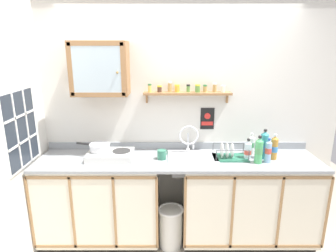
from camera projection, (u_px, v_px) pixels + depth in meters
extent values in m
cube|color=silver|center=(177.00, 117.00, 3.19)|extent=(3.55, 0.05, 2.66)
cube|color=black|center=(103.00, 233.00, 3.24)|extent=(1.22, 0.55, 0.08)
cube|color=beige|center=(100.00, 198.00, 3.09)|extent=(1.24, 0.61, 0.85)
cube|color=#997047|center=(90.00, 178.00, 2.69)|extent=(1.24, 0.01, 0.03)
cube|color=#997047|center=(96.00, 246.00, 2.89)|extent=(1.24, 0.01, 0.03)
cube|color=#997047|center=(30.00, 214.00, 2.79)|extent=(0.02, 0.01, 0.78)
cube|color=#997047|center=(72.00, 214.00, 2.79)|extent=(0.02, 0.01, 0.78)
cube|color=#997047|center=(114.00, 214.00, 2.79)|extent=(0.02, 0.01, 0.78)
cube|color=#997047|center=(157.00, 214.00, 2.79)|extent=(0.02, 0.01, 0.78)
cube|color=black|center=(244.00, 233.00, 3.25)|extent=(1.37, 0.55, 0.08)
cube|color=beige|center=(247.00, 198.00, 3.09)|extent=(1.39, 0.61, 0.85)
cube|color=#997047|center=(259.00, 178.00, 2.69)|extent=(1.39, 0.01, 0.03)
cube|color=#997047|center=(253.00, 246.00, 2.90)|extent=(1.39, 0.01, 0.03)
cube|color=#997047|center=(185.00, 214.00, 2.80)|extent=(0.02, 0.01, 0.78)
cube|color=#997047|center=(232.00, 214.00, 2.80)|extent=(0.02, 0.01, 0.78)
cube|color=#997047|center=(279.00, 214.00, 2.80)|extent=(0.02, 0.01, 0.78)
cube|color=#997047|center=(327.00, 214.00, 2.80)|extent=(0.02, 0.01, 0.78)
cube|color=gray|center=(178.00, 160.00, 2.97)|extent=(2.91, 0.64, 0.03)
cube|color=gray|center=(177.00, 146.00, 3.24)|extent=(2.91, 0.02, 0.08)
cube|color=silver|center=(192.00, 157.00, 2.99)|extent=(0.51, 0.41, 0.01)
cube|color=slate|center=(192.00, 170.00, 3.03)|extent=(0.44, 0.33, 0.01)
cube|color=slate|center=(191.00, 158.00, 3.17)|extent=(0.44, 0.01, 0.14)
cube|color=slate|center=(193.00, 171.00, 2.85)|extent=(0.44, 0.01, 0.14)
cylinder|color=#4C4C51|center=(192.00, 170.00, 3.03)|extent=(0.04, 0.04, 0.01)
cylinder|color=silver|center=(187.00, 149.00, 3.20)|extent=(0.05, 0.05, 0.02)
cylinder|color=silver|center=(188.00, 141.00, 3.17)|extent=(0.02, 0.02, 0.18)
torus|color=silver|center=(188.00, 135.00, 3.06)|extent=(0.21, 0.02, 0.21)
cylinder|color=silver|center=(193.00, 147.00, 3.19)|extent=(0.02, 0.02, 0.06)
cube|color=silver|center=(110.00, 155.00, 2.95)|extent=(0.46, 0.31, 0.08)
cylinder|color=#2D2D2D|center=(100.00, 151.00, 2.96)|extent=(0.19, 0.19, 0.01)
cylinder|color=#2D2D2D|center=(121.00, 151.00, 2.96)|extent=(0.19, 0.19, 0.01)
cylinder|color=black|center=(96.00, 160.00, 2.82)|extent=(0.03, 0.02, 0.03)
cylinder|color=black|center=(119.00, 160.00, 2.82)|extent=(0.03, 0.02, 0.03)
cylinder|color=silver|center=(99.00, 147.00, 2.95)|extent=(0.21, 0.21, 0.07)
torus|color=silver|center=(99.00, 144.00, 2.94)|extent=(0.21, 0.21, 0.01)
cylinder|color=black|center=(83.00, 144.00, 2.99)|extent=(0.16, 0.06, 0.02)
cylinder|color=white|center=(251.00, 146.00, 3.06)|extent=(0.06, 0.06, 0.19)
cone|color=white|center=(251.00, 136.00, 3.03)|extent=(0.06, 0.06, 0.03)
cylinder|color=white|center=(251.00, 134.00, 3.03)|extent=(0.03, 0.03, 0.02)
cylinder|color=#4C9959|center=(251.00, 145.00, 3.06)|extent=(0.07, 0.07, 0.05)
cylinder|color=teal|center=(263.00, 146.00, 2.95)|extent=(0.08, 0.08, 0.26)
cone|color=teal|center=(265.00, 133.00, 2.91)|extent=(0.07, 0.07, 0.03)
cylinder|color=#262626|center=(265.00, 130.00, 2.90)|extent=(0.03, 0.03, 0.02)
cylinder|color=#3F8CCC|center=(263.00, 148.00, 2.95)|extent=(0.08, 0.08, 0.07)
cylinder|color=silver|center=(247.00, 151.00, 2.94)|extent=(0.07, 0.07, 0.17)
cone|color=silver|center=(248.00, 142.00, 2.92)|extent=(0.07, 0.07, 0.03)
cylinder|color=#262626|center=(248.00, 140.00, 2.91)|extent=(0.03, 0.03, 0.02)
cylinder|color=#D84C3F|center=(247.00, 152.00, 2.95)|extent=(0.07, 0.07, 0.05)
cylinder|color=#8CB7E0|center=(268.00, 152.00, 2.85)|extent=(0.06, 0.06, 0.20)
cone|color=#8CB7E0|center=(269.00, 141.00, 2.82)|extent=(0.06, 0.06, 0.03)
cylinder|color=#2D59B2|center=(269.00, 139.00, 2.82)|extent=(0.03, 0.03, 0.02)
cylinder|color=#D84C3F|center=(268.00, 151.00, 2.85)|extent=(0.06, 0.06, 0.06)
cylinder|color=#4CB266|center=(258.00, 152.00, 2.83)|extent=(0.08, 0.08, 0.23)
cone|color=#4CB266|center=(259.00, 140.00, 2.80)|extent=(0.07, 0.07, 0.03)
cylinder|color=#262626|center=(259.00, 137.00, 2.79)|extent=(0.03, 0.03, 0.02)
cylinder|color=#4C9959|center=(258.00, 150.00, 2.83)|extent=(0.08, 0.08, 0.06)
cylinder|color=gold|center=(273.00, 149.00, 2.94)|extent=(0.07, 0.07, 0.22)
cone|color=gold|center=(275.00, 138.00, 2.90)|extent=(0.07, 0.07, 0.03)
cylinder|color=white|center=(275.00, 135.00, 2.90)|extent=(0.03, 0.03, 0.02)
cylinder|color=#3F8CCC|center=(273.00, 149.00, 2.94)|extent=(0.07, 0.07, 0.06)
cube|color=#26664C|center=(229.00, 158.00, 2.98)|extent=(0.35, 0.24, 0.01)
cylinder|color=#4C4F54|center=(216.00, 156.00, 2.86)|extent=(0.01, 0.01, 0.12)
cylinder|color=#4C4F54|center=(248.00, 156.00, 2.86)|extent=(0.01, 0.01, 0.12)
cylinder|color=#4C4F54|center=(213.00, 148.00, 3.07)|extent=(0.01, 0.01, 0.12)
cylinder|color=#4C4F54|center=(243.00, 148.00, 3.07)|extent=(0.01, 0.01, 0.12)
cylinder|color=#4C4F54|center=(232.00, 150.00, 2.84)|extent=(0.33, 0.01, 0.01)
cylinder|color=#4C4F54|center=(228.00, 143.00, 3.06)|extent=(0.33, 0.01, 0.01)
cylinder|color=white|center=(221.00, 150.00, 2.96)|extent=(0.01, 0.16, 0.16)
cylinder|color=white|center=(227.00, 150.00, 2.96)|extent=(0.01, 0.15, 0.15)
cylinder|color=white|center=(232.00, 150.00, 2.96)|extent=(0.01, 0.15, 0.15)
cylinder|color=#337259|center=(161.00, 155.00, 2.95)|extent=(0.09, 0.09, 0.10)
torus|color=#337259|center=(165.00, 153.00, 2.98)|extent=(0.06, 0.05, 0.07)
cube|color=#996B42|center=(100.00, 69.00, 2.89)|extent=(0.57, 0.28, 0.54)
cube|color=silver|center=(96.00, 70.00, 2.75)|extent=(0.47, 0.01, 0.44)
cube|color=#996B42|center=(70.00, 70.00, 2.74)|extent=(0.05, 0.01, 0.51)
cube|color=#996B42|center=(123.00, 70.00, 2.75)|extent=(0.05, 0.01, 0.51)
cube|color=#996B42|center=(94.00, 43.00, 2.68)|extent=(0.53, 0.01, 0.04)
cube|color=#996B42|center=(98.00, 95.00, 2.81)|extent=(0.53, 0.01, 0.04)
sphere|color=olive|center=(117.00, 73.00, 2.74)|extent=(0.02, 0.02, 0.02)
cube|color=#996B42|center=(187.00, 93.00, 3.02)|extent=(0.93, 0.14, 0.02)
cube|color=#996B42|center=(146.00, 98.00, 3.09)|extent=(0.02, 0.03, 0.10)
cube|color=#996B42|center=(227.00, 98.00, 3.09)|extent=(0.02, 0.03, 0.10)
cylinder|color=#E0C659|center=(149.00, 89.00, 3.00)|extent=(0.04, 0.04, 0.07)
cylinder|color=#33723F|center=(149.00, 85.00, 2.99)|extent=(0.04, 0.04, 0.02)
cylinder|color=#4C3326|center=(159.00, 90.00, 3.01)|extent=(0.05, 0.05, 0.06)
cylinder|color=yellow|center=(159.00, 86.00, 3.00)|extent=(0.05, 0.05, 0.02)
cylinder|color=tan|center=(169.00, 88.00, 3.02)|extent=(0.04, 0.04, 0.09)
cylinder|color=white|center=(169.00, 82.00, 3.01)|extent=(0.04, 0.04, 0.02)
cylinder|color=gold|center=(177.00, 89.00, 3.03)|extent=(0.05, 0.05, 0.06)
cylinder|color=yellow|center=(177.00, 85.00, 3.01)|extent=(0.05, 0.05, 0.02)
cylinder|color=#598C3F|center=(188.00, 89.00, 3.02)|extent=(0.04, 0.04, 0.06)
cylinder|color=black|center=(188.00, 85.00, 3.01)|extent=(0.04, 0.04, 0.02)
cylinder|color=#598C3F|center=(197.00, 89.00, 3.01)|extent=(0.05, 0.05, 0.07)
cylinder|color=yellow|center=(197.00, 85.00, 2.99)|extent=(0.05, 0.05, 0.02)
cylinder|color=tan|center=(204.00, 89.00, 3.02)|extent=(0.04, 0.04, 0.06)
cylinder|color=#33723F|center=(205.00, 86.00, 3.01)|extent=(0.04, 0.04, 0.02)
cylinder|color=tan|center=(214.00, 88.00, 3.02)|extent=(0.04, 0.04, 0.08)
cylinder|color=white|center=(214.00, 84.00, 3.01)|extent=(0.04, 0.04, 0.02)
cylinder|color=silver|center=(222.00, 89.00, 3.02)|extent=(0.05, 0.05, 0.06)
cylinder|color=white|center=(223.00, 86.00, 3.01)|extent=(0.05, 0.05, 0.02)
cube|color=black|center=(207.00, 119.00, 3.17)|extent=(0.15, 0.01, 0.24)
cube|color=red|center=(207.00, 123.00, 3.18)|extent=(0.13, 0.00, 0.04)
cylinder|color=red|center=(207.00, 116.00, 3.15)|extent=(0.07, 0.00, 0.07)
cube|color=#262D38|center=(21.00, 129.00, 2.64)|extent=(0.01, 0.54, 0.69)
cube|color=white|center=(20.00, 129.00, 2.64)|extent=(0.02, 0.58, 0.74)
cube|color=white|center=(16.00, 132.00, 2.55)|extent=(0.01, 0.02, 0.69)
cube|color=white|center=(26.00, 126.00, 2.74)|extent=(0.01, 0.02, 0.69)
cube|color=white|center=(23.00, 141.00, 2.67)|extent=(0.01, 0.54, 0.02)
cube|color=white|center=(20.00, 116.00, 2.61)|extent=(0.01, 0.54, 0.02)
cylinder|color=silver|center=(170.00, 228.00, 3.05)|extent=(0.25, 0.25, 0.44)
torus|color=white|center=(170.00, 210.00, 2.99)|extent=(0.28, 0.28, 0.02)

